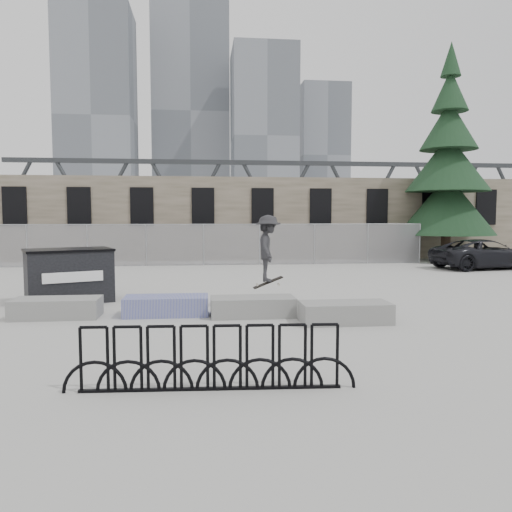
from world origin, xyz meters
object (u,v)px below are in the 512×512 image
at_px(planter_offset, 345,312).
at_px(spruce_tree, 448,174).
at_px(skateboarder, 268,248).
at_px(planter_center_right, 253,306).
at_px(suv, 485,254).
at_px(planter_center_left, 166,305).
at_px(bike_rack, 211,359).
at_px(planter_far_left, 57,307).
at_px(dumpster, 69,275).

xyz_separation_m(planter_offset, spruce_tree, (9.88, 14.72, 4.40)).
relative_size(spruce_tree, skateboarder, 6.12).
distance_m(planter_center_right, suv, 15.13).
xyz_separation_m(planter_center_right, suv, (11.66, 9.64, 0.42)).
height_order(planter_center_left, bike_rack, bike_rack).
height_order(planter_center_right, suv, suv).
height_order(planter_far_left, bike_rack, bike_rack).
xyz_separation_m(planter_center_left, skateboarder, (2.55, 0.47, 1.32)).
bearing_deg(planter_center_right, bike_rack, -102.39).
relative_size(planter_center_right, bike_rack, 0.50).
distance_m(bike_rack, suv, 19.44).
relative_size(planter_far_left, planter_offset, 1.00).
xyz_separation_m(planter_far_left, bike_rack, (3.53, -5.35, 0.19)).
bearing_deg(skateboarder, suv, -44.85).
bearing_deg(planter_center_left, suv, 34.07).
xyz_separation_m(planter_far_left, dumpster, (-0.25, 2.19, 0.50)).
bearing_deg(bike_rack, planter_offset, 52.64).
height_order(planter_center_right, skateboarder, skateboarder).
xyz_separation_m(planter_far_left, planter_center_left, (2.56, 0.02, 0.00)).
xyz_separation_m(bike_rack, skateboarder, (1.58, 5.84, 1.13)).
height_order(planter_offset, skateboarder, skateboarder).
bearing_deg(dumpster, skateboarder, -40.68).
height_order(planter_center_left, planter_offset, same).
bearing_deg(bike_rack, planter_far_left, 123.37).
xyz_separation_m(planter_far_left, planter_center_right, (4.63, -0.33, 0.00)).
height_order(planter_center_right, dumpster, dumpster).
height_order(planter_far_left, dumpster, dumpster).
bearing_deg(planter_center_left, planter_offset, -18.02).
bearing_deg(skateboarder, planter_center_left, 107.42).
relative_size(planter_offset, skateboarder, 1.06).
height_order(planter_center_right, spruce_tree, spruce_tree).
relative_size(planter_center_left, planter_offset, 1.00).
distance_m(suv, skateboarder, 14.27).
xyz_separation_m(bike_rack, suv, (12.76, 14.66, 0.23)).
bearing_deg(spruce_tree, dumpster, -146.18).
distance_m(planter_center_right, spruce_tree, 18.69).
height_order(planter_center_left, dumpster, dumpster).
xyz_separation_m(bike_rack, spruce_tree, (12.97, 18.77, 4.22)).
xyz_separation_m(dumpster, suv, (16.55, 7.12, -0.08)).
bearing_deg(spruce_tree, bike_rack, -124.66).
relative_size(planter_center_left, spruce_tree, 0.17).
bearing_deg(planter_center_right, planter_far_left, 175.88).
bearing_deg(planter_offset, spruce_tree, 56.12).
relative_size(planter_far_left, skateboarder, 1.06).
bearing_deg(planter_far_left, planter_center_left, 0.34).
distance_m(dumpster, bike_rack, 8.44).
distance_m(planter_far_left, suv, 18.76).
bearing_deg(suv, planter_far_left, 112.31).
relative_size(planter_far_left, planter_center_left, 1.00).
height_order(planter_offset, bike_rack, bike_rack).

